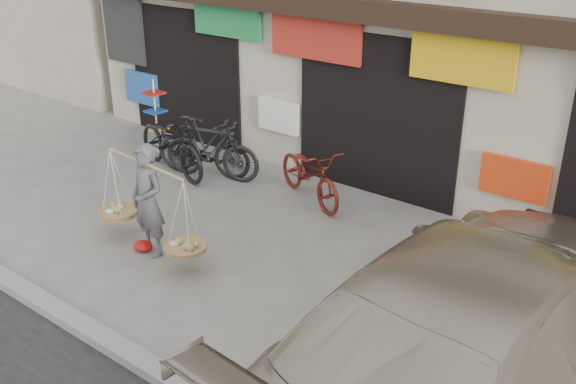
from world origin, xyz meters
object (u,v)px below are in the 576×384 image
Objects in this scene: bike_0 at (171,143)px; bike_1 at (212,149)px; bike_2 at (310,173)px; bike_3 at (203,147)px; street_vendor at (148,205)px; display_rack at (157,122)px; suv at (488,322)px.

bike_0 reaches higher than bike_1.
bike_3 is (-2.16, -0.31, 0.07)m from bike_2.
display_rack is (-3.08, 2.88, -0.16)m from street_vendor.
suv is 4.31× the size of display_rack.
bike_2 is 3.82m from display_rack.
display_rack is (-7.92, 2.80, -0.30)m from suv.
street_vendor is 0.34× the size of suv.
bike_1 is at bearing -106.68° from bike_3.
display_rack is at bearing 142.15° from street_vendor.
suv is at bearing -98.97° from bike_2.
suv is at bearing 6.11° from street_vendor.
street_vendor is at bearing -43.04° from display_rack.
street_vendor is at bearing -124.72° from bike_0.
street_vendor is 1.15× the size of bike_1.
suv reaches higher than street_vendor.
bike_3 is 1.26× the size of display_rack.
bike_2 is 1.00× the size of bike_3.
display_rack reaches higher than bike_1.
bike_0 is 2.80m from bike_2.
bike_3 is 0.29× the size of suv.
suv reaches higher than bike_2.
bike_1 is (-1.22, 2.51, -0.20)m from street_vendor.
display_rack is (-1.86, 0.37, 0.04)m from bike_1.
street_vendor is 2.92m from bike_2.
bike_1 is 1.00× the size of bike_2.
suv reaches higher than bike_0.
street_vendor reaches higher than bike_0.
suv is (4.84, 0.08, 0.14)m from street_vendor.
bike_3 is (0.59, 0.23, -0.01)m from bike_0.
street_vendor is 2.80m from bike_1.
bike_2 is at bearing -0.89° from display_rack.
bike_1 is 6.54m from suv.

